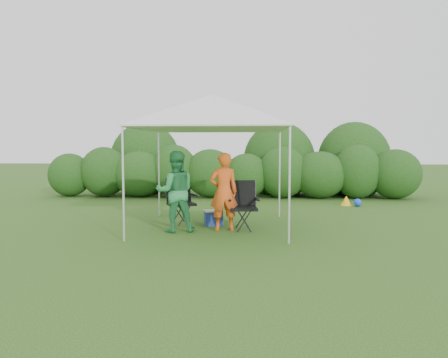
# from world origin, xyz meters

# --- Properties ---
(ground) EXTENTS (70.00, 70.00, 0.00)m
(ground) POSITION_xyz_m (0.00, 0.00, 0.00)
(ground) COLOR #37611E
(hedge) EXTENTS (12.68, 1.53, 1.80)m
(hedge) POSITION_xyz_m (0.15, 6.00, 0.83)
(hedge) COLOR #245019
(hedge) RESTS_ON ground
(canopy) EXTENTS (3.10, 3.10, 2.83)m
(canopy) POSITION_xyz_m (0.00, 0.50, 2.46)
(canopy) COLOR silver
(canopy) RESTS_ON ground
(chair_right) EXTENTS (0.68, 0.63, 1.02)m
(chair_right) POSITION_xyz_m (0.65, 0.33, 0.58)
(chair_right) COLOR black
(chair_right) RESTS_ON ground
(chair_left) EXTENTS (0.78, 0.76, 1.02)m
(chair_left) POSITION_xyz_m (-0.79, 0.92, 0.58)
(chair_left) COLOR black
(chair_left) RESTS_ON ground
(man) EXTENTS (0.66, 0.52, 1.61)m
(man) POSITION_xyz_m (0.25, 0.14, 0.80)
(man) COLOR #FA5B1C
(man) RESTS_ON ground
(woman) EXTENTS (0.92, 0.79, 1.64)m
(woman) POSITION_xyz_m (-0.72, -0.04, 0.82)
(woman) COLOR #309350
(woman) RESTS_ON ground
(cooler) EXTENTS (0.47, 0.39, 0.34)m
(cooler) POSITION_xyz_m (-0.01, 0.74, 0.17)
(cooler) COLOR navy
(cooler) RESTS_ON ground
(bottle) EXTENTS (0.07, 0.07, 0.26)m
(bottle) POSITION_xyz_m (0.05, 0.70, 0.46)
(bottle) COLOR #592D0C
(bottle) RESTS_ON cooler
(lawn_toy) EXTENTS (0.57, 0.48, 0.29)m
(lawn_toy) POSITION_xyz_m (3.67, 4.17, 0.14)
(lawn_toy) COLOR yellow
(lawn_toy) RESTS_ON ground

